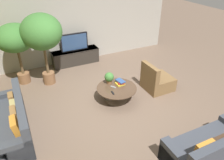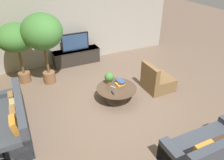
# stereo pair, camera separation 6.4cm
# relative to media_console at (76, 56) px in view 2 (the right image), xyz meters

# --- Properties ---
(ground_plane) EXTENTS (24.00, 24.00, 0.00)m
(ground_plane) POSITION_rel_media_console_xyz_m (0.22, -2.94, -0.28)
(ground_plane) COLOR brown
(back_wall_stone) EXTENTS (7.40, 0.12, 3.00)m
(back_wall_stone) POSITION_rel_media_console_xyz_m (0.22, 0.32, 1.22)
(back_wall_stone) COLOR #A39E93
(back_wall_stone) RESTS_ON ground
(media_console) EXTENTS (1.71, 0.50, 0.53)m
(media_console) POSITION_rel_media_console_xyz_m (0.00, 0.00, 0.00)
(media_console) COLOR #2D2823
(media_console) RESTS_ON ground
(television) EXTENTS (0.99, 0.13, 0.63)m
(television) POSITION_rel_media_console_xyz_m (0.00, -0.00, 0.56)
(television) COLOR black
(television) RESTS_ON media_console
(coffee_table) EXTENTS (1.11, 1.11, 0.40)m
(coffee_table) POSITION_rel_media_console_xyz_m (0.31, -2.75, 0.01)
(coffee_table) COLOR #756656
(coffee_table) RESTS_ON ground
(couch_by_wall) EXTENTS (0.84, 2.09, 0.84)m
(couch_by_wall) POSITION_rel_media_console_xyz_m (-2.45, -2.85, 0.01)
(couch_by_wall) COLOR #3D424C
(couch_by_wall) RESTS_ON ground
(couch_near_entry) EXTENTS (1.77, 0.84, 0.84)m
(couch_near_entry) POSITION_rel_media_console_xyz_m (1.02, -5.39, 0.01)
(couch_near_entry) COLOR #3D424C
(couch_near_entry) RESTS_ON ground
(armchair_wicker) EXTENTS (0.80, 0.76, 0.86)m
(armchair_wicker) POSITION_rel_media_console_xyz_m (1.65, -2.77, -0.00)
(armchair_wicker) COLOR brown
(armchair_wicker) RESTS_ON ground
(potted_palm_tall) EXTENTS (1.13, 1.13, 1.90)m
(potted_palm_tall) POSITION_rel_media_console_xyz_m (-1.90, -0.59, 1.15)
(potted_palm_tall) COLOR brown
(potted_palm_tall) RESTS_ON ground
(potted_palm_corner) EXTENTS (1.17, 1.17, 2.20)m
(potted_palm_corner) POSITION_rel_media_console_xyz_m (-1.19, -0.98, 1.35)
(potted_palm_corner) COLOR brown
(potted_palm_corner) RESTS_ON ground
(potted_plant_tabletop) EXTENTS (0.26, 0.26, 0.33)m
(potted_plant_tabletop) POSITION_rel_media_console_xyz_m (0.23, -2.43, 0.31)
(potted_plant_tabletop) COLOR brown
(potted_plant_tabletop) RESTS_ON coffee_table
(book_stack) EXTENTS (0.24, 0.31, 0.11)m
(book_stack) POSITION_rel_media_console_xyz_m (0.48, -2.62, 0.18)
(book_stack) COLOR gold
(book_stack) RESTS_ON coffee_table
(remote_black) EXTENTS (0.05, 0.16, 0.02)m
(remote_black) POSITION_rel_media_console_xyz_m (0.09, -2.93, 0.13)
(remote_black) COLOR black
(remote_black) RESTS_ON coffee_table
(remote_silver) EXTENTS (0.11, 0.16, 0.02)m
(remote_silver) POSITION_rel_media_console_xyz_m (0.23, -2.69, 0.13)
(remote_silver) COLOR gray
(remote_silver) RESTS_ON coffee_table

